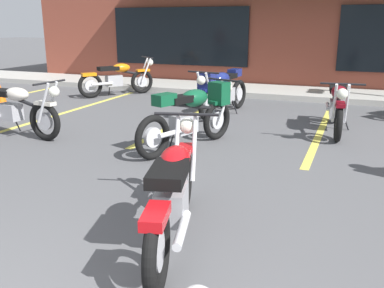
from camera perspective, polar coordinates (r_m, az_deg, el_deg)
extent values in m
plane|color=#515154|center=(5.12, -1.75, -5.48)|extent=(80.00, 80.00, 0.00)
cube|color=#A8A59E|center=(11.77, 12.06, 6.75)|extent=(22.00, 1.80, 0.14)
cube|color=brown|center=(15.27, 14.88, 15.08)|extent=(16.95, 5.57, 3.58)
cube|color=black|center=(13.42, -1.77, 14.09)|extent=(4.34, 0.06, 1.70)
cube|color=#DBCC4C|center=(9.98, -14.80, 4.59)|extent=(0.12, 4.80, 0.01)
cube|color=#DBCC4C|center=(8.71, -0.64, 3.53)|extent=(0.12, 4.80, 0.01)
cube|color=#DBCC4C|center=(8.12, 16.81, 1.93)|extent=(0.12, 4.80, 0.01)
torus|color=black|center=(3.10, -4.67, -14.02)|extent=(0.26, 0.64, 0.64)
cylinder|color=#B7B7BC|center=(3.10, -4.67, -14.02)|extent=(0.13, 0.29, 0.29)
torus|color=black|center=(4.39, -1.04, -4.71)|extent=(0.26, 0.64, 0.64)
cylinder|color=#B7B7BC|center=(4.39, -1.04, -4.71)|extent=(0.13, 0.29, 0.29)
cylinder|color=silver|center=(4.40, -2.05, -0.30)|extent=(0.13, 0.33, 0.66)
cylinder|color=silver|center=(4.37, 0.28, -0.38)|extent=(0.13, 0.33, 0.66)
cylinder|color=black|center=(4.38, -0.77, 3.97)|extent=(0.65, 0.20, 0.03)
sphere|color=silver|center=(4.49, -0.63, 2.43)|extent=(0.21, 0.21, 0.17)
cube|color=#B70F14|center=(4.33, -0.99, -0.81)|extent=(0.23, 0.38, 0.06)
cube|color=#9E9EA3|center=(3.63, -2.73, -7.94)|extent=(0.33, 0.45, 0.28)
cylinder|color=silver|center=(3.30, -1.33, -11.27)|extent=(0.21, 0.55, 0.07)
cylinder|color=black|center=(3.72, -2.29, -3.32)|extent=(0.30, 0.93, 0.26)
ellipsoid|color=#B70F14|center=(3.72, -2.25, -2.06)|extent=(0.37, 0.53, 0.22)
cube|color=black|center=(3.38, -3.18, -3.92)|extent=(0.40, 0.57, 0.10)
cube|color=#B70F14|center=(2.96, -4.87, -9.50)|extent=(0.25, 0.39, 0.08)
cylinder|color=black|center=(3.71, -5.66, -11.89)|extent=(0.14, 0.06, 0.29)
torus|color=black|center=(9.67, 6.21, 6.59)|extent=(0.20, 0.65, 0.64)
cylinder|color=#B7B7BC|center=(9.67, 6.21, 6.59)|extent=(0.11, 0.29, 0.29)
torus|color=black|center=(8.40, 2.08, 5.26)|extent=(0.20, 0.65, 0.64)
cylinder|color=#B7B7BC|center=(8.40, 2.08, 5.26)|extent=(0.11, 0.29, 0.29)
cylinder|color=silver|center=(8.22, 2.32, 7.29)|extent=(0.10, 0.33, 0.66)
cylinder|color=silver|center=(8.30, 1.22, 7.38)|extent=(0.10, 0.33, 0.66)
cylinder|color=black|center=(8.15, 1.51, 9.49)|extent=(0.66, 0.14, 0.03)
sphere|color=silver|center=(8.09, 1.22, 8.45)|extent=(0.20, 0.20, 0.17)
cube|color=navy|center=(8.31, 1.96, 7.25)|extent=(0.20, 0.38, 0.06)
cube|color=#9E9EA3|center=(9.08, 4.52, 6.54)|extent=(0.30, 0.43, 0.28)
cylinder|color=silver|center=(9.48, 4.75, 6.68)|extent=(0.16, 0.55, 0.07)
cylinder|color=black|center=(8.87, 3.98, 7.90)|extent=(0.21, 0.94, 0.26)
ellipsoid|color=navy|center=(8.82, 3.87, 8.64)|extent=(0.38, 0.56, 0.26)
cube|color=navy|center=(8.28, 1.94, 8.20)|extent=(0.31, 0.28, 0.36)
cube|color=black|center=(9.12, 4.86, 8.99)|extent=(0.30, 0.43, 0.10)
cube|color=navy|center=(9.38, 5.68, 9.40)|extent=(0.25, 0.35, 0.16)
cylinder|color=black|center=(9.12, 5.70, 4.89)|extent=(0.14, 0.05, 0.29)
torus|color=black|center=(8.67, 18.44, 4.79)|extent=(0.16, 0.65, 0.64)
cylinder|color=#B7B7BC|center=(8.67, 18.44, 4.79)|extent=(0.09, 0.29, 0.29)
torus|color=black|center=(7.26, 18.85, 2.72)|extent=(0.16, 0.65, 0.64)
cylinder|color=#B7B7BC|center=(7.26, 18.85, 2.72)|extent=(0.09, 0.29, 0.29)
cylinder|color=silver|center=(7.10, 19.84, 5.00)|extent=(0.08, 0.33, 0.66)
cylinder|color=silver|center=(7.09, 18.39, 5.12)|extent=(0.08, 0.33, 0.66)
cylinder|color=black|center=(6.97, 19.38, 7.53)|extent=(0.66, 0.10, 0.03)
sphere|color=silver|center=(6.91, 19.31, 6.29)|extent=(0.19, 0.19, 0.17)
cube|color=maroon|center=(7.16, 19.08, 4.99)|extent=(0.18, 0.37, 0.06)
cube|color=#9E9EA3|center=(8.02, 18.66, 4.52)|extent=(0.28, 0.42, 0.28)
cylinder|color=silver|center=(8.39, 17.58, 4.80)|extent=(0.12, 0.55, 0.07)
cylinder|color=black|center=(7.78, 18.87, 5.97)|extent=(0.15, 0.94, 0.26)
ellipsoid|color=maroon|center=(7.75, 18.93, 6.53)|extent=(0.31, 0.50, 0.22)
cube|color=black|center=(8.11, 18.82, 6.92)|extent=(0.33, 0.55, 0.10)
cube|color=maroon|center=(8.64, 18.60, 6.63)|extent=(0.20, 0.37, 0.08)
cylinder|color=black|center=(8.15, 19.74, 2.72)|extent=(0.14, 0.04, 0.29)
torus|color=black|center=(7.35, -18.95, 2.87)|extent=(0.65, 0.17, 0.64)
cylinder|color=#B7B7BC|center=(7.35, -18.95, 2.87)|extent=(0.29, 0.09, 0.29)
cylinder|color=silver|center=(7.28, -18.11, 5.40)|extent=(0.33, 0.08, 0.66)
cylinder|color=silver|center=(7.15, -19.13, 5.14)|extent=(0.33, 0.08, 0.66)
cylinder|color=black|center=(7.11, -18.39, 7.76)|extent=(0.10, 0.66, 0.03)
sphere|color=silver|center=(7.07, -17.84, 6.62)|extent=(0.19, 0.19, 0.17)
cube|color=beige|center=(7.26, -18.94, 5.14)|extent=(0.37, 0.18, 0.06)
cube|color=#9E9EA3|center=(7.92, -23.03, 3.95)|extent=(0.42, 0.28, 0.28)
cylinder|color=black|center=(7.73, -22.27, 5.58)|extent=(0.94, 0.16, 0.26)
ellipsoid|color=beige|center=(7.70, -22.23, 6.15)|extent=(0.50, 0.31, 0.22)
cube|color=black|center=(7.98, -23.93, 6.27)|extent=(0.55, 0.33, 0.10)
cylinder|color=black|center=(8.14, -22.19, 2.45)|extent=(0.04, 0.14, 0.29)
torus|color=black|center=(6.00, -5.24, 0.89)|extent=(0.31, 0.64, 0.64)
cylinder|color=#B7B7BC|center=(6.00, -5.24, 0.89)|extent=(0.15, 0.29, 0.29)
torus|color=black|center=(7.03, 3.31, 3.16)|extent=(0.31, 0.64, 0.64)
cylinder|color=#B7B7BC|center=(7.03, 3.31, 3.16)|extent=(0.15, 0.29, 0.29)
cylinder|color=silver|center=(7.10, 3.28, 5.92)|extent=(0.15, 0.32, 0.66)
cylinder|color=silver|center=(7.00, 4.44, 5.74)|extent=(0.15, 0.32, 0.66)
cylinder|color=black|center=(7.06, 4.31, 8.47)|extent=(0.63, 0.26, 0.03)
sphere|color=silver|center=(7.15, 4.68, 7.42)|extent=(0.22, 0.22, 0.17)
cube|color=#0F4C2D|center=(7.01, 3.55, 5.61)|extent=(0.25, 0.39, 0.06)
cube|color=#9E9EA3|center=(6.42, -1.11, 2.69)|extent=(0.36, 0.46, 0.28)
cylinder|color=silver|center=(6.08, -2.49, 1.53)|extent=(0.25, 0.54, 0.07)
cylinder|color=black|center=(6.52, 0.07, 5.05)|extent=(0.38, 0.91, 0.26)
ellipsoid|color=#0F4C2D|center=(6.53, 0.31, 6.13)|extent=(0.46, 0.59, 0.26)
cube|color=#0F4C2D|center=(6.99, 3.62, 6.75)|extent=(0.35, 0.32, 0.36)
cube|color=black|center=(6.27, -1.75, 5.91)|extent=(0.36, 0.46, 0.10)
cube|color=#0F4C2D|center=(6.06, -3.70, 5.91)|extent=(0.30, 0.37, 0.16)
cylinder|color=black|center=(6.56, -2.67, 0.61)|extent=(0.13, 0.07, 0.29)
torus|color=black|center=(11.26, -13.35, 7.56)|extent=(0.46, 0.57, 0.64)
cylinder|color=#B7B7BC|center=(11.26, -13.35, 7.56)|extent=(0.22, 0.27, 0.29)
torus|color=black|center=(11.79, -6.66, 8.24)|extent=(0.46, 0.57, 0.64)
cylinder|color=#B7B7BC|center=(11.79, -6.66, 8.24)|extent=(0.22, 0.27, 0.29)
cylinder|color=silver|center=(11.88, -6.46, 9.85)|extent=(0.23, 0.29, 0.66)
cylinder|color=silver|center=(11.72, -6.07, 9.78)|extent=(0.23, 0.29, 0.66)
cylinder|color=black|center=(11.80, -5.96, 11.39)|extent=(0.55, 0.42, 0.03)
sphere|color=silver|center=(11.85, -5.59, 10.74)|extent=(0.24, 0.24, 0.17)
cube|color=orange|center=(11.77, -6.53, 9.70)|extent=(0.33, 0.37, 0.06)
cube|color=#9E9EA3|center=(11.46, -10.32, 8.28)|extent=(0.43, 0.46, 0.28)
cylinder|color=silver|center=(11.21, -11.81, 7.82)|extent=(0.38, 0.48, 0.07)
cylinder|color=black|center=(11.51, -9.45, 9.55)|extent=(0.61, 0.79, 0.26)
ellipsoid|color=orange|center=(11.51, -9.37, 9.96)|extent=(0.49, 0.54, 0.22)
cube|color=black|center=(11.38, -11.07, 9.81)|extent=(0.53, 0.58, 0.10)
cube|color=orange|center=(11.22, -13.54, 8.96)|extent=(0.34, 0.38, 0.08)
cylinder|color=black|center=(11.64, -10.92, 7.07)|extent=(0.12, 0.10, 0.29)
cube|color=orange|center=(10.82, -23.89, 4.67)|extent=(0.34, 0.34, 0.03)
cone|color=orange|center=(10.78, -24.05, 6.05)|extent=(0.26, 0.26, 0.50)
cylinder|color=white|center=(10.77, -24.07, 6.26)|extent=(0.19, 0.19, 0.06)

